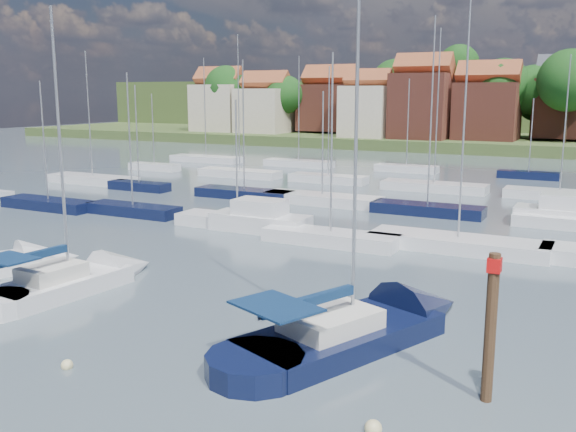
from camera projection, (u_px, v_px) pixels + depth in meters
The scene contains 11 objects.
ground at pixel (415, 196), 59.86m from camera, with size 260.00×260.00×0.00m, color #465460.
sailboat_centre at pixel (81, 281), 31.71m from camera, with size 3.85×10.86×14.50m.
sailboat_navy at pixel (373, 328), 25.45m from camera, with size 8.18×13.35×17.97m.
timber_piling at pixel (489, 356), 19.89m from camera, with size 0.40×0.40×7.03m.
buoy_c at pixel (12, 318), 27.55m from camera, with size 0.50×0.50×0.50m, color beige.
buoy_d at pixel (67, 368), 22.55m from camera, with size 0.42×0.42×0.42m, color beige.
buoy_e at pixel (335, 314), 28.01m from camera, with size 0.51×0.51×0.51m, color #D85914.
buoy_f at pixel (373, 432), 18.32m from camera, with size 0.51×0.51×0.51m, color beige.
buoy_g at pixel (301, 315), 27.95m from camera, with size 0.45×0.45×0.45m, color beige.
marina_field at pixel (421, 201), 54.69m from camera, with size 79.62×41.41×15.93m.
far_shore_town at pixel (546, 115), 138.98m from camera, with size 212.46×90.00×22.27m.
Camera 1 is at (16.35, -18.05, 9.55)m, focal length 40.00 mm.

